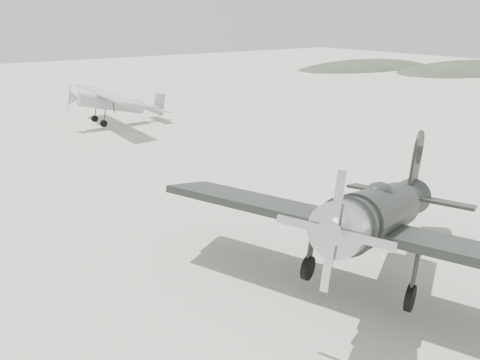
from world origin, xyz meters
name	(u,v)px	position (x,y,z in m)	size (l,w,h in m)	color
ground	(306,235)	(0.00, 0.00, 0.00)	(160.00, 160.00, 0.00)	#ACA999
hill_east_north	(470,70)	(60.00, 28.00, 0.00)	(36.00, 18.00, 6.00)	#323B2B
hill_northeast	(365,67)	(50.00, 40.00, 0.00)	(32.00, 16.00, 5.20)	#323B2B
lowwing_monoplane	(382,211)	(-0.23, -3.50, 2.27)	(9.91, 13.01, 4.28)	black
highwing_monoplane	(115,101)	(1.18, 22.46, 1.87)	(7.47, 10.46, 2.99)	gray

